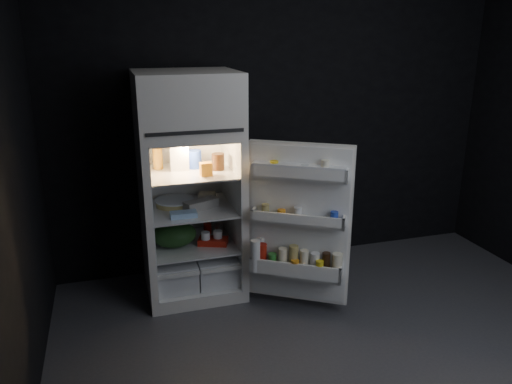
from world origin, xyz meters
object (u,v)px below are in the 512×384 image
object	(u,v)px
refrigerator	(189,178)
egg_carton	(201,204)
fridge_door	(298,228)
yogurt_tray	(213,241)
milk_jug	(179,154)

from	to	relation	value
refrigerator	egg_carton	xyz separation A→B (m)	(0.07, -0.08, -0.19)
refrigerator	fridge_door	distance (m)	0.95
refrigerator	fridge_door	xyz separation A→B (m)	(0.70, -0.58, -0.28)
egg_carton	yogurt_tray	size ratio (longest dim) A/B	1.19
milk_jug	egg_carton	distance (m)	0.42
refrigerator	yogurt_tray	bearing A→B (deg)	-38.16
refrigerator	yogurt_tray	distance (m)	0.54
fridge_door	egg_carton	size ratio (longest dim) A/B	4.41
egg_carton	yogurt_tray	distance (m)	0.32
fridge_door	egg_carton	bearing A→B (deg)	141.48
milk_jug	yogurt_tray	size ratio (longest dim) A/B	1.04
yogurt_tray	refrigerator	bearing A→B (deg)	163.39
milk_jug	egg_carton	xyz separation A→B (m)	(0.14, -0.11, -0.38)
fridge_door	yogurt_tray	size ratio (longest dim) A/B	5.27
fridge_door	milk_jug	distance (m)	1.08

